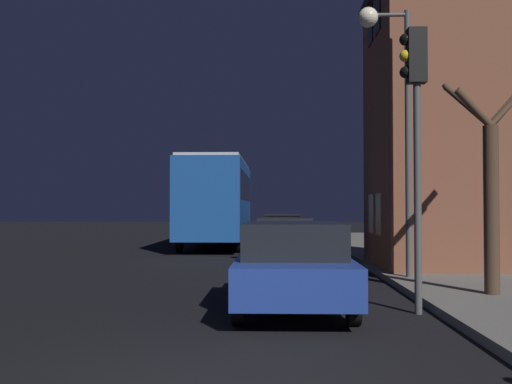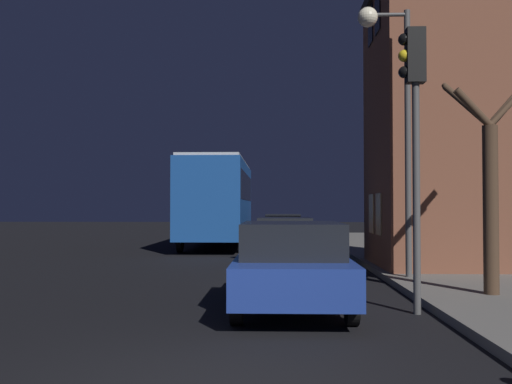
# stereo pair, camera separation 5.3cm
# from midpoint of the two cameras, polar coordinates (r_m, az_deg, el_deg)

# --- Properties ---
(brick_building) EXTENTS (3.46, 4.30, 7.69)m
(brick_building) POSITION_cam_midpoint_polar(r_m,az_deg,el_deg) (16.46, 17.29, 6.51)
(brick_building) COLOR brown
(brick_building) RESTS_ON sidewalk
(streetlamp) EXTENTS (1.20, 0.46, 6.20)m
(streetlamp) POSITION_cam_midpoint_polar(r_m,az_deg,el_deg) (13.67, 13.15, 10.48)
(streetlamp) COLOR #4C4C4C
(streetlamp) RESTS_ON sidewalk
(traffic_light) EXTENTS (0.43, 0.24, 4.66)m
(traffic_light) POSITION_cam_midpoint_polar(r_m,az_deg,el_deg) (9.75, 15.47, 7.96)
(traffic_light) COLOR #4C4C4C
(traffic_light) RESTS_ON ground
(bare_tree) EXTENTS (1.82, 1.27, 4.16)m
(bare_tree) POSITION_cam_midpoint_polar(r_m,az_deg,el_deg) (11.40, 22.28, 1.52)
(bare_tree) COLOR #473323
(bare_tree) RESTS_ON sidewalk
(bus) EXTENTS (2.51, 9.03, 3.70)m
(bus) POSITION_cam_midpoint_polar(r_m,az_deg,el_deg) (24.71, -3.96, -0.43)
(bus) COLOR #194793
(bus) RESTS_ON ground
(car_near_lane) EXTENTS (1.87, 4.38, 1.47)m
(car_near_lane) POSITION_cam_midpoint_polar(r_m,az_deg,el_deg) (9.83, 3.52, -7.17)
(car_near_lane) COLOR navy
(car_near_lane) RESTS_ON ground
(car_mid_lane) EXTENTS (1.77, 4.01, 1.42)m
(car_mid_lane) POSITION_cam_midpoint_polar(r_m,az_deg,el_deg) (16.96, 2.75, -4.86)
(car_mid_lane) COLOR beige
(car_mid_lane) RESTS_ON ground
(car_far_lane) EXTENTS (1.75, 4.33, 1.41)m
(car_far_lane) POSITION_cam_midpoint_polar(r_m,az_deg,el_deg) (26.01, 2.55, -3.64)
(car_far_lane) COLOR #B21E19
(car_far_lane) RESTS_ON ground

